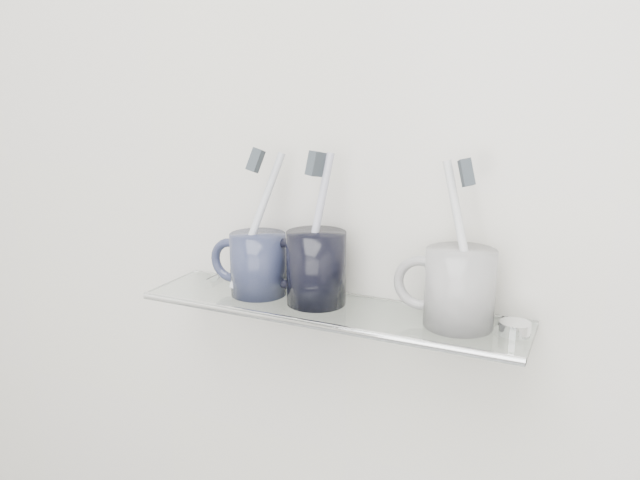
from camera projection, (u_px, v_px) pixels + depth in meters
The scene contains 18 objects.
wall_back at pixel (349, 183), 0.82m from camera, with size 2.50×2.50×0.00m, color beige.
shelf_glass at pixel (329, 309), 0.80m from camera, with size 0.50×0.12×0.01m, color silver.
shelf_rail at pixel (310, 324), 0.75m from camera, with size 0.01×0.01×0.50m, color silver.
bracket_left at pixel (213, 285), 0.93m from camera, with size 0.02×0.02×0.03m, color silver.
bracket_right at pixel (502, 331), 0.76m from camera, with size 0.02×0.02×0.03m, color silver.
mug_left at pixel (258, 264), 0.84m from camera, with size 0.07×0.07×0.08m, color #1F243F.
mug_left_handle at pixel (231, 260), 0.85m from camera, with size 0.06×0.06×0.01m, color #1F243F.
toothbrush_left at pixel (257, 221), 0.82m from camera, with size 0.01×0.01×0.19m, color #B2B8C4.
bristles_left at pixel (256, 160), 0.80m from camera, with size 0.01×0.02×0.03m, color #2D343A.
mug_center at pixel (316, 268), 0.80m from camera, with size 0.08×0.08×0.09m, color black.
mug_center_handle at pixel (286, 264), 0.82m from camera, with size 0.07×0.07×0.01m, color black.
toothbrush_center at pixel (316, 227), 0.79m from camera, with size 0.01×0.01×0.19m, color #9D9DBD.
bristles_center at pixel (316, 164), 0.77m from camera, with size 0.01×0.02×0.03m, color #2D343A.
mug_right at pixel (460, 288), 0.72m from camera, with size 0.08×0.08×0.09m, color silver.
mug_right_handle at pixel (421, 283), 0.74m from camera, with size 0.07×0.07×0.01m, color silver.
toothbrush_right at pixel (462, 242), 0.71m from camera, with size 0.01×0.01×0.19m, color silver.
bristles_right at pixel (466, 173), 0.69m from camera, with size 0.01×0.02×0.03m, color #2D343A.
chrome_cap at pixel (515, 328), 0.71m from camera, with size 0.04×0.04×0.01m, color silver.
Camera 1 is at (0.31, 0.35, 1.38)m, focal length 35.00 mm.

